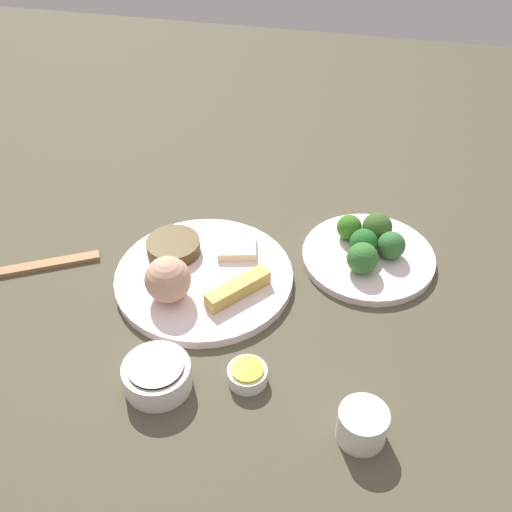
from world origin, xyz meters
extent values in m
cube|color=#4C4735|center=(0.00, 0.00, 0.01)|extent=(2.20, 2.20, 0.02)
cylinder|color=white|center=(0.00, -0.01, 0.03)|extent=(0.29, 0.29, 0.02)
sphere|color=tan|center=(0.06, -0.05, 0.07)|extent=(0.07, 0.07, 0.07)
cube|color=gold|center=(0.03, 0.06, 0.05)|extent=(0.10, 0.09, 0.02)
cube|color=beige|center=(-0.07, 0.03, 0.04)|extent=(0.08, 0.08, 0.01)
cylinder|color=#4B3715|center=(-0.04, -0.07, 0.05)|extent=(0.09, 0.09, 0.02)
cylinder|color=white|center=(-0.11, 0.25, 0.03)|extent=(0.23, 0.23, 0.01)
sphere|color=#3A5D23|center=(-0.15, 0.26, 0.06)|extent=(0.05, 0.05, 0.05)
sphere|color=#346C33|center=(-0.11, 0.29, 0.06)|extent=(0.05, 0.05, 0.05)
sphere|color=#236625|center=(-0.11, 0.24, 0.06)|extent=(0.05, 0.05, 0.05)
sphere|color=#367431|center=(-0.07, 0.24, 0.06)|extent=(0.05, 0.05, 0.05)
sphere|color=#35741C|center=(-0.15, 0.22, 0.06)|extent=(0.04, 0.04, 0.04)
cylinder|color=white|center=(0.22, -0.02, 0.04)|extent=(0.10, 0.10, 0.04)
cylinder|color=black|center=(0.22, -0.02, 0.06)|extent=(0.08, 0.08, 0.00)
cylinder|color=white|center=(0.18, 0.11, 0.03)|extent=(0.06, 0.06, 0.02)
cylinder|color=gold|center=(0.18, 0.11, 0.05)|extent=(0.05, 0.05, 0.00)
cylinder|color=white|center=(0.24, 0.27, 0.04)|extent=(0.07, 0.07, 0.05)
cube|color=#9F7044|center=(0.03, -0.29, 0.02)|extent=(0.11, 0.19, 0.01)
camera|label=1|loc=(0.71, 0.23, 0.73)|focal=43.30mm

